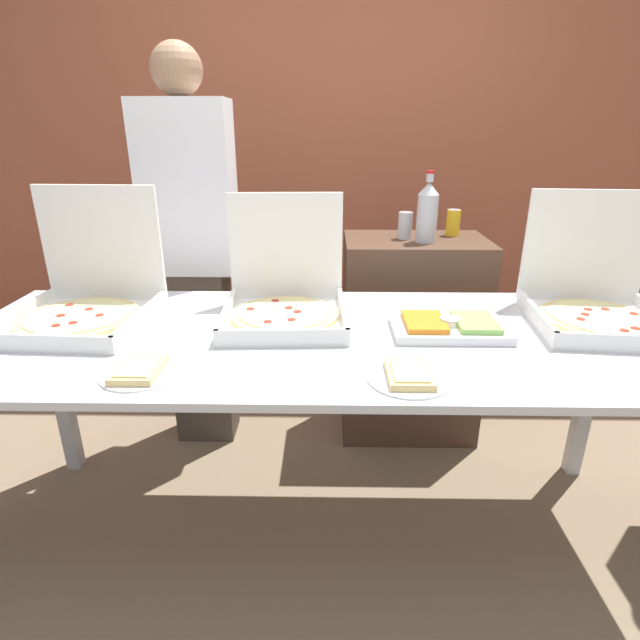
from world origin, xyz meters
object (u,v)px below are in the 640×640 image
(soda_bottle, at_px, (427,212))
(soda_can_silver, at_px, (405,225))
(pizza_box_near_left, at_px, (85,299))
(pizza_box_near_right, at_px, (596,300))
(paper_plate_front_left, at_px, (409,375))
(veggie_tray, at_px, (449,327))
(person_guest_cap, at_px, (194,253))
(pizza_box_far_right, at_px, (285,298))
(paper_plate_front_center, at_px, (139,371))
(soda_can_colored, at_px, (453,223))

(soda_bottle, distance_m, soda_can_silver, 0.13)
(pizza_box_near_left, xyz_separation_m, soda_bottle, (1.30, 0.62, 0.21))
(pizza_box_near_left, bearing_deg, soda_bottle, 28.00)
(pizza_box_near_left, height_order, soda_can_silver, pizza_box_near_left)
(soda_can_silver, bearing_deg, pizza_box_near_right, -49.10)
(paper_plate_front_left, xyz_separation_m, soda_can_silver, (0.14, 1.12, 0.20))
(veggie_tray, relative_size, person_guest_cap, 0.21)
(pizza_box_near_left, bearing_deg, paper_plate_front_left, -19.17)
(pizza_box_far_right, height_order, paper_plate_front_center, pizza_box_far_right)
(soda_can_colored, bearing_deg, paper_plate_front_left, -107.48)
(pizza_box_near_right, bearing_deg, soda_can_colored, 119.61)
(paper_plate_front_center, bearing_deg, soda_bottle, 46.88)
(pizza_box_far_right, bearing_deg, soda_bottle, 41.84)
(paper_plate_front_center, relative_size, person_guest_cap, 0.12)
(paper_plate_front_left, bearing_deg, soda_bottle, 78.13)
(pizza_box_far_right, xyz_separation_m, paper_plate_front_left, (0.37, -0.47, -0.06))
(pizza_box_near_right, bearing_deg, veggie_tray, -162.31)
(pizza_box_near_right, relative_size, veggie_tray, 1.32)
(paper_plate_front_left, bearing_deg, veggie_tray, 61.07)
(soda_can_silver, distance_m, person_guest_cap, 0.99)
(veggie_tray, distance_m, person_guest_cap, 1.24)
(soda_bottle, bearing_deg, pizza_box_near_right, -50.42)
(pizza_box_near_left, distance_m, soda_can_colored, 1.65)
(paper_plate_front_center, distance_m, soda_bottle, 1.44)
(pizza_box_near_left, relative_size, soda_bottle, 1.56)
(veggie_tray, xyz_separation_m, person_guest_cap, (-1.03, 0.69, 0.08))
(veggie_tray, xyz_separation_m, soda_can_colored, (0.19, 0.86, 0.19))
(paper_plate_front_left, height_order, paper_plate_front_center, same)
(veggie_tray, distance_m, soda_bottle, 0.76)
(pizza_box_near_left, bearing_deg, pizza_box_near_right, 3.19)
(pizza_box_near_right, bearing_deg, paper_plate_front_center, -158.17)
(paper_plate_front_left, distance_m, soda_can_colored, 1.27)
(paper_plate_front_left, relative_size, soda_can_silver, 1.88)
(paper_plate_front_left, relative_size, veggie_tray, 0.62)
(paper_plate_front_left, xyz_separation_m, soda_bottle, (0.22, 1.05, 0.28))
(pizza_box_near_left, bearing_deg, veggie_tray, -1.86)
(pizza_box_far_right, height_order, paper_plate_front_left, pizza_box_far_right)
(pizza_box_far_right, distance_m, soda_can_silver, 0.84)
(soda_can_colored, height_order, person_guest_cap, person_guest_cap)
(soda_bottle, bearing_deg, pizza_box_near_left, -154.60)
(veggie_tray, bearing_deg, soda_bottle, 87.08)
(soda_can_silver, bearing_deg, person_guest_cap, -174.53)
(paper_plate_front_center, xyz_separation_m, soda_can_silver, (0.88, 1.10, 0.20))
(paper_plate_front_center, xyz_separation_m, person_guest_cap, (-0.10, 1.01, 0.09))
(pizza_box_near_right, height_order, pizza_box_near_left, pizza_box_near_left)
(paper_plate_front_center, height_order, veggie_tray, veggie_tray)
(pizza_box_far_right, height_order, person_guest_cap, person_guest_cap)
(paper_plate_front_center, bearing_deg, paper_plate_front_left, -1.15)
(pizza_box_far_right, relative_size, pizza_box_near_right, 0.93)
(paper_plate_front_left, distance_m, paper_plate_front_center, 0.75)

